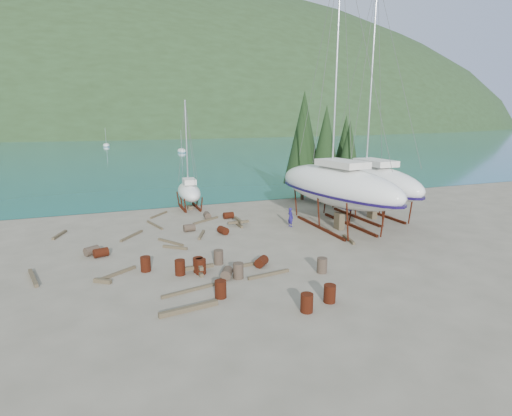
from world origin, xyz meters
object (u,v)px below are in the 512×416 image
object	(u,v)px
large_sailboat_far	(370,181)
small_sailboat_shore	(189,191)
worker	(290,217)
large_sailboat_near	(336,185)

from	to	relation	value
large_sailboat_far	small_sailboat_shore	size ratio (longest dim) A/B	1.93
large_sailboat_far	worker	size ratio (longest dim) A/B	12.53
large_sailboat_far	worker	xyz separation A→B (m)	(-8.01, -0.63, -2.45)
large_sailboat_near	small_sailboat_shore	bearing A→B (deg)	122.90
large_sailboat_far	large_sailboat_near	bearing A→B (deg)	-157.99
large_sailboat_far	worker	bearing A→B (deg)	-176.66
small_sailboat_shore	worker	distance (m)	11.54
large_sailboat_far	small_sailboat_shore	bearing A→B (deg)	146.89
small_sailboat_shore	large_sailboat_far	bearing A→B (deg)	-28.61
large_sailboat_far	worker	world-z (taller)	large_sailboat_far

